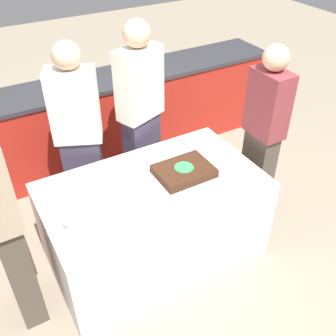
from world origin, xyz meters
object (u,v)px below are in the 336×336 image
Objects in this scene: person_seated_right at (263,136)px; person_standing_back at (79,138)px; wine_glass at (66,219)px; person_cutting_cake at (141,117)px; person_seated_left at (2,218)px; cake at (184,171)px; plate_stack at (73,203)px.

person_standing_back is (-1.33, 0.69, 0.02)m from person_seated_right.
person_cutting_cake is (0.94, 0.83, 0.05)m from wine_glass.
person_seated_right is (2.05, 0.00, -0.06)m from person_seated_left.
cake is 0.27× the size of person_seated_left.
person_seated_left is (-0.34, 0.15, 0.04)m from wine_glass.
plate_stack is 0.13× the size of person_cutting_cake.
person_cutting_cake is (0.83, 0.63, 0.12)m from plate_stack.
cake is 0.90m from person_standing_back.
person_seated_right is (1.71, 0.15, -0.01)m from wine_glass.
person_standing_back is at bearing 128.24° from cake.
plate_stack is at bearing 174.83° from cake.
person_standing_back is at bearing 66.17° from plate_stack.
person_seated_right is at bearing -90.00° from person_seated_left.
cake reaches higher than plate_stack.
person_seated_left reaches higher than plate_stack.
person_cutting_cake reaches higher than wine_glass.
person_standing_back reaches higher than cake.
person_standing_back is at bearing -20.35° from person_cutting_cake.
cake is 1.99× the size of plate_stack.
person_seated_left reaches higher than person_seated_right.
plate_stack is (-0.83, 0.08, -0.00)m from cake.
plate_stack is 1.37× the size of wine_glass.
plate_stack is at bearing 62.10° from wine_glass.
person_cutting_cake is 1.03m from person_seated_right.
person_cutting_cake is at bearing 41.54° from wine_glass.
person_cutting_cake is at bearing 37.06° from plate_stack.
cake is at bearing 7.86° from wine_glass.
person_cutting_cake is at bearing -131.67° from person_seated_right.
person_cutting_cake reaches higher than person_standing_back.
person_standing_back reaches higher than person_seated_right.
person_standing_back is (-0.55, -0.00, -0.04)m from person_cutting_cake.
wine_glass is at bearing 88.74° from person_standing_back.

